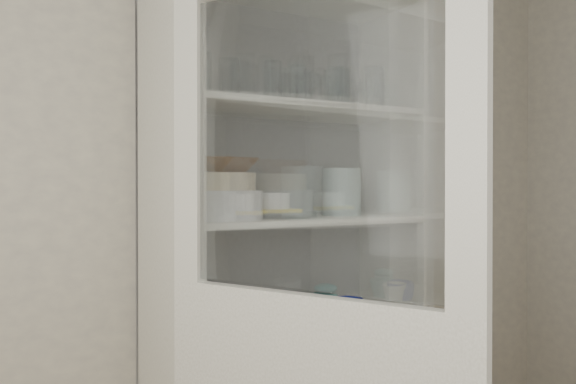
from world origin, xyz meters
TOP-DOWN VIEW (x-y plane):
  - wall_back at (0.00, 1.50)m, footprint 3.60×0.02m
  - pantry_cabinet at (0.20, 1.34)m, footprint 1.00×0.45m
  - cupboard_door at (-0.11, 0.64)m, footprint 0.43×0.83m
  - tumbler_0 at (-0.21, 1.15)m, footprint 0.08×0.08m
  - tumbler_1 at (-0.19, 1.14)m, footprint 0.07×0.07m
  - tumbler_2 at (0.17, 1.16)m, footprint 0.07×0.07m
  - tumbler_3 at (0.05, 1.12)m, footprint 0.08×0.08m
  - tumbler_4 at (0.34, 1.17)m, footprint 0.09×0.09m
  - tumbler_5 at (0.35, 1.15)m, footprint 0.08×0.08m
  - tumbler_6 at (0.48, 1.12)m, footprint 0.08×0.08m
  - tumbler_7 at (-0.05, 1.25)m, footprint 0.09×0.09m
  - tumbler_8 at (-0.20, 1.25)m, footprint 0.07×0.07m
  - tumbler_9 at (0.17, 1.30)m, footprint 0.09×0.09m
  - tumbler_10 at (0.25, 1.25)m, footprint 0.07×0.07m
  - tumbler_11 at (0.37, 1.26)m, footprint 0.08×0.08m
  - goblet_0 at (-0.21, 1.38)m, footprint 0.07×0.07m
  - goblet_1 at (0.22, 1.35)m, footprint 0.07×0.07m
  - goblet_2 at (0.38, 1.39)m, footprint 0.08×0.08m
  - goblet_3 at (0.61, 1.35)m, footprint 0.07×0.07m
  - plate_stack_front at (-0.07, 1.22)m, footprint 0.24×0.24m
  - plate_stack_back at (-0.14, 1.38)m, footprint 0.22×0.22m
  - cream_bowl at (-0.07, 1.22)m, footprint 0.21×0.21m
  - terracotta_bowl at (-0.07, 1.22)m, footprint 0.24×0.24m
  - glass_platter at (0.14, 1.29)m, footprint 0.36×0.36m
  - yellow_trivet at (0.14, 1.29)m, footprint 0.17×0.17m
  - white_ramekin at (0.14, 1.29)m, footprint 0.15×0.15m
  - grey_bowl_stack at (0.42, 1.26)m, footprint 0.15×0.15m
  - mug_blue at (0.41, 1.19)m, footprint 0.12×0.12m
  - mug_teal at (0.37, 1.31)m, footprint 0.12×0.12m
  - mug_white at (0.37, 1.17)m, footprint 0.14×0.14m
  - teal_jar at (0.41, 1.34)m, footprint 0.09×0.09m
  - measuring_cups at (-0.08, 1.19)m, footprint 0.10×0.10m
  - white_canister at (-0.04, 1.32)m, footprint 0.14×0.14m
  - tumbler_12 at (0.32, 1.16)m, footprint 0.06×0.06m

SIDE VIEW (x-z plane):
  - cupboard_door at x=-0.11m, z-range -0.13..1.87m
  - measuring_cups at x=-0.08m, z-range 0.86..0.90m
  - mug_teal at x=0.37m, z-range 0.86..0.95m
  - mug_blue at x=0.41m, z-range 0.86..0.96m
  - mug_white at x=0.37m, z-range 0.86..0.96m
  - teal_jar at x=0.41m, z-range 0.86..0.97m
  - white_canister at x=-0.04m, z-range 0.86..0.99m
  - pantry_cabinet at x=0.20m, z-range -0.11..1.99m
  - glass_platter at x=0.14m, z-range 1.26..1.28m
  - yellow_trivet at x=0.14m, z-range 1.28..1.29m
  - wall_back at x=0.00m, z-range 0.00..2.60m
  - plate_stack_back at x=-0.14m, z-range 1.26..1.34m
  - plate_stack_front at x=-0.07m, z-range 1.26..1.36m
  - white_ramekin at x=0.14m, z-range 1.29..1.35m
  - grey_bowl_stack at x=0.42m, z-range 1.26..1.44m
  - cream_bowl at x=-0.07m, z-range 1.36..1.42m
  - terracotta_bowl at x=-0.07m, z-range 1.42..1.47m
  - tumbler_3 at x=0.05m, z-range 1.66..1.79m
  - tumbler_10 at x=0.25m, z-range 1.66..1.79m
  - tumbler_11 at x=0.37m, z-range 1.66..1.79m
  - tumbler_2 at x=0.17m, z-range 1.66..1.79m
  - tumbler_8 at x=-0.20m, z-range 1.66..1.79m
  - tumbler_1 at x=-0.19m, z-range 1.66..1.79m
  - tumbler_12 at x=0.32m, z-range 1.66..1.79m
  - tumbler_5 at x=0.35m, z-range 1.66..1.79m
  - tumbler_0 at x=-0.21m, z-range 1.66..1.80m
  - tumbler_4 at x=0.34m, z-range 1.66..1.80m
  - tumbler_9 at x=0.17m, z-range 1.66..1.80m
  - tumbler_6 at x=0.48m, z-range 1.66..1.81m
  - tumbler_7 at x=-0.05m, z-range 1.66..1.81m
  - goblet_3 at x=0.61m, z-range 1.66..1.82m
  - goblet_1 at x=0.22m, z-range 1.66..1.82m
  - goblet_0 at x=-0.21m, z-range 1.66..1.82m
  - goblet_2 at x=0.38m, z-range 1.66..1.85m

